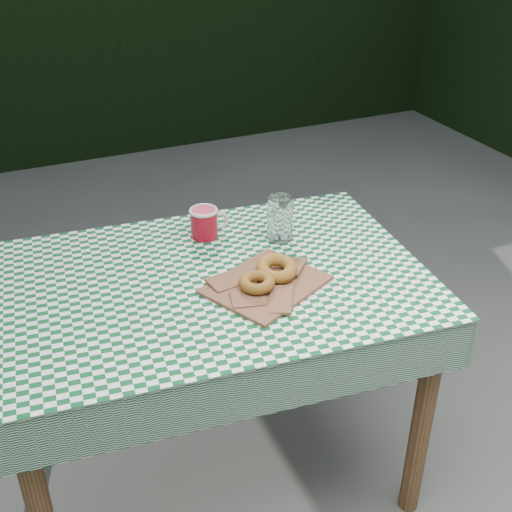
{
  "coord_description": "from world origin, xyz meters",
  "views": [
    {
      "loc": [
        -0.54,
        -1.54,
        1.73
      ],
      "look_at": [
        0.11,
        -0.06,
        0.79
      ],
      "focal_mm": 45.88,
      "sensor_mm": 36.0,
      "label": 1
    }
  ],
  "objects_px": {
    "paper_bag": "(266,284)",
    "drinking_glass": "(280,218)",
    "coffee_mug": "(204,223)",
    "table": "(215,382)"
  },
  "relations": [
    {
      "from": "coffee_mug",
      "to": "drinking_glass",
      "type": "xyz_separation_m",
      "value": [
        0.21,
        -0.11,
        0.02
      ]
    },
    {
      "from": "coffee_mug",
      "to": "drinking_glass",
      "type": "relative_size",
      "value": 1.17
    },
    {
      "from": "drinking_glass",
      "to": "table",
      "type": "bearing_deg",
      "value": -154.86
    },
    {
      "from": "paper_bag",
      "to": "table",
      "type": "bearing_deg",
      "value": 141.63
    },
    {
      "from": "paper_bag",
      "to": "drinking_glass",
      "type": "relative_size",
      "value": 2.13
    },
    {
      "from": "paper_bag",
      "to": "coffee_mug",
      "type": "bearing_deg",
      "value": 99.57
    },
    {
      "from": "paper_bag",
      "to": "drinking_glass",
      "type": "xyz_separation_m",
      "value": [
        0.15,
        0.23,
        0.06
      ]
    },
    {
      "from": "table",
      "to": "paper_bag",
      "type": "distance_m",
      "value": 0.42
    },
    {
      "from": "table",
      "to": "coffee_mug",
      "type": "height_order",
      "value": "coffee_mug"
    },
    {
      "from": "paper_bag",
      "to": "drinking_glass",
      "type": "distance_m",
      "value": 0.28
    }
  ]
}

